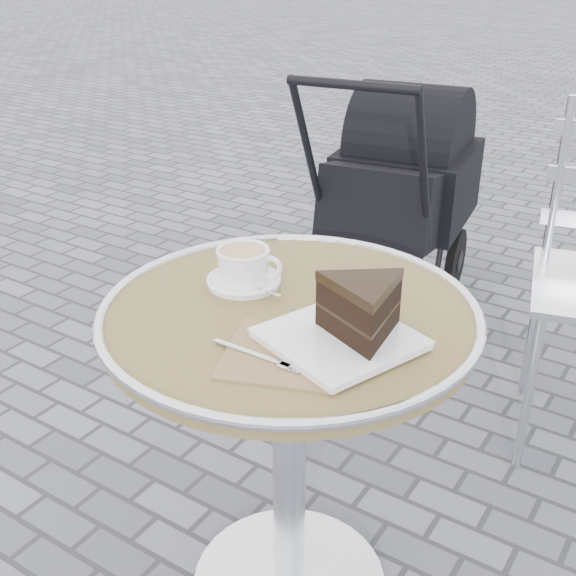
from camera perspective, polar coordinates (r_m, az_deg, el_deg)
The scene contains 4 objects.
cafe_table at distance 1.43m, azimuth 0.11°, elevation -7.51°, with size 0.72×0.72×0.74m.
cappuccino_set at distance 1.44m, azimuth -3.47°, elevation 1.54°, with size 0.17×0.14×0.07m.
cake_plate_set at distance 1.22m, azimuth 5.37°, elevation -2.16°, with size 0.36×0.35×0.12m.
baby_stroller at distance 2.80m, azimuth 8.71°, elevation 6.92°, with size 0.56×1.00×0.99m.
Camera 1 is at (0.65, -1.00, 1.37)m, focal length 45.00 mm.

